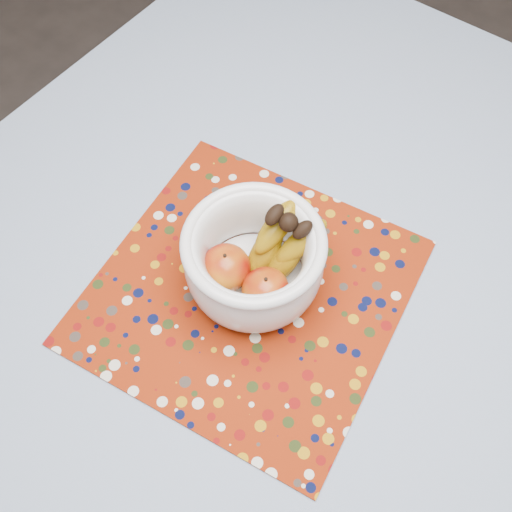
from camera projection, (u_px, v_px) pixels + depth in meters
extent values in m
plane|color=#2D2826|center=(301.00, 416.00, 1.57)|extent=(4.00, 4.00, 0.00)
cube|color=brown|center=(331.00, 289.00, 0.94)|extent=(1.20, 1.20, 0.04)
cylinder|color=brown|center=(260.00, 111.00, 1.64)|extent=(0.06, 0.06, 0.71)
cube|color=slate|center=(333.00, 281.00, 0.92)|extent=(1.32, 1.32, 0.01)
cube|color=maroon|center=(249.00, 291.00, 0.90)|extent=(0.49, 0.49, 0.00)
cylinder|color=white|center=(254.00, 280.00, 0.91)|extent=(0.10, 0.10, 0.01)
cylinder|color=white|center=(254.00, 277.00, 0.90)|extent=(0.15, 0.15, 0.01)
torus|color=white|center=(254.00, 243.00, 0.81)|extent=(0.20, 0.20, 0.02)
ellipsoid|color=#750804|center=(226.00, 267.00, 0.86)|extent=(0.07, 0.07, 0.07)
ellipsoid|color=#750804|center=(266.00, 290.00, 0.85)|extent=(0.07, 0.07, 0.06)
sphere|color=black|center=(289.00, 222.00, 0.82)|extent=(0.03, 0.03, 0.03)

